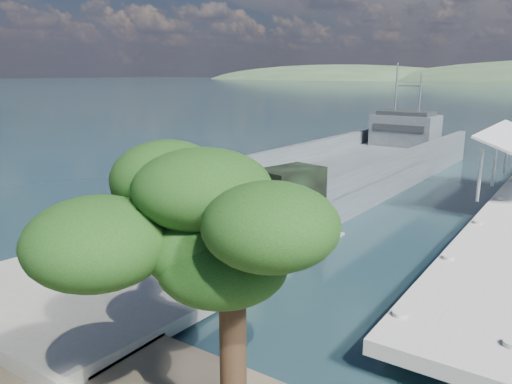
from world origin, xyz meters
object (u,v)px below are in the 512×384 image
Objects in this scene: military_truck at (272,205)px; overhang_tree at (226,229)px; landing_craft at (361,169)px; soldier at (159,234)px.

overhang_tree is at bearing -48.31° from military_truck.
landing_craft reaches higher than soldier.
soldier is (-0.25, -23.20, 0.61)m from landing_craft.
overhang_tree is (9.52, -30.69, 4.58)m from landing_craft.
landing_craft is 18.60m from military_truck.
landing_craft is 4.75× the size of overhang_tree.
overhang_tree reaches higher than soldier.
landing_craft is at bearing 107.23° from overhang_tree.
military_truck is 14.42m from overhang_tree.
landing_craft is 23.21m from soldier.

